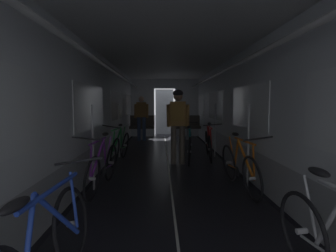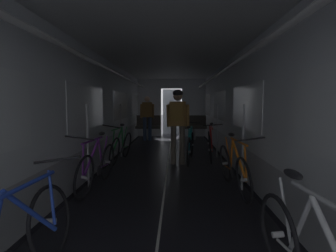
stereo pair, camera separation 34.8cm
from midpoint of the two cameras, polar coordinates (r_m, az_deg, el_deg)
The scene contains 11 objects.
train_car_shell at distance 5.69m, azimuth 1.66°, elevation 7.84°, with size 3.14×12.34×2.57m.
bench_seat_far_left at distance 10.23m, azimuth -3.40°, elevation 0.24°, with size 0.98×0.51×0.95m.
bench_seat_far_right at distance 10.23m, azimuth 6.70°, elevation 0.21°, with size 0.98×0.51×0.95m.
bicycle_green at distance 6.37m, azimuth -8.77°, elevation -4.42°, with size 0.49×1.70×0.96m.
bicycle_orange at distance 4.40m, azimuth 16.50°, elevation -8.81°, with size 0.44×1.69×0.95m.
bicycle_blue at distance 2.27m, azimuth -27.05°, elevation -22.70°, with size 0.46×1.70×0.96m.
bicycle_purple at distance 4.46m, azimuth -13.17°, elevation -8.54°, with size 0.44×1.69×0.95m.
bicycle_red at distance 6.67m, azimuth 10.73°, elevation -3.99°, with size 0.44×1.69×0.95m.
person_cyclist_aisle at distance 5.96m, azimuth 3.82°, elevation 1.68°, with size 0.55×0.41×1.73m.
bicycle_teal_in_aisle at distance 6.32m, azimuth 6.52°, elevation -4.42°, with size 0.44×1.68×0.94m.
person_standing_near_bench at distance 9.83m, azimuth -3.59°, elevation 2.42°, with size 0.53×0.23×1.69m.
Camera 2 is at (0.18, -2.08, 1.42)m, focal length 27.67 mm.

